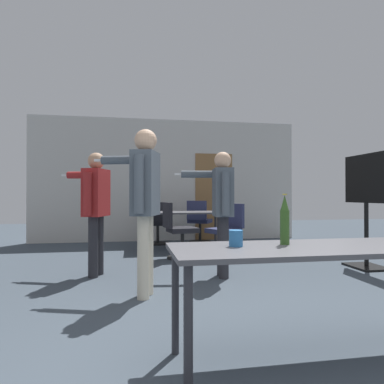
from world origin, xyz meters
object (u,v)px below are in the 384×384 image
at_px(person_far_watching, 95,201).
at_px(office_chair_mid_tucked, 178,232).
at_px(person_center_tall, 222,201).
at_px(office_chair_near_pushed, 158,225).
at_px(tv_screen, 366,199).
at_px(beer_bottle, 285,221).
at_px(person_right_polo, 144,194).
at_px(office_chair_far_right, 227,232).
at_px(office_chair_side_rolled, 199,223).
at_px(drink_cup, 236,238).

bearing_deg(person_far_watching, office_chair_mid_tucked, -32.16).
distance_m(person_far_watching, person_center_tall, 1.66).
relative_size(person_center_tall, office_chair_near_pushed, 1.78).
xyz_separation_m(tv_screen, person_far_watching, (-3.86, 0.17, -0.03)).
bearing_deg(person_far_watching, beer_bottle, -131.54).
relative_size(tv_screen, office_chair_near_pushed, 1.83).
height_order(person_right_polo, office_chair_mid_tucked, person_right_polo).
height_order(person_far_watching, office_chair_far_right, person_far_watching).
height_order(tv_screen, person_center_tall, tv_screen).
xyz_separation_m(tv_screen, office_chair_side_rolled, (-1.91, 2.98, -0.56)).
bearing_deg(person_center_tall, office_chair_side_rolled, 0.99).
xyz_separation_m(person_far_watching, office_chair_near_pushed, (1.02, 2.72, -0.56)).
height_order(tv_screen, office_chair_side_rolled, tv_screen).
bearing_deg(person_center_tall, tv_screen, -78.92).
relative_size(office_chair_near_pushed, beer_bottle, 2.72).
relative_size(person_far_watching, person_right_polo, 0.92).
distance_m(tv_screen, beer_bottle, 3.36).
distance_m(person_center_tall, office_chair_mid_tucked, 1.51).
distance_m(tv_screen, person_far_watching, 3.86).
bearing_deg(office_chair_near_pushed, beer_bottle, -80.95).
relative_size(person_center_tall, office_chair_side_rolled, 1.73).
relative_size(person_far_watching, office_chair_side_rolled, 1.73).
xyz_separation_m(tv_screen, office_chair_far_right, (-1.77, 1.23, -0.58)).
xyz_separation_m(office_chair_mid_tucked, office_chair_near_pushed, (-0.21, 1.70, -0.02)).
bearing_deg(office_chair_far_right, beer_bottle, 143.69).
bearing_deg(office_chair_mid_tucked, office_chair_side_rolled, 149.84).
xyz_separation_m(office_chair_mid_tucked, office_chair_side_rolled, (0.71, 1.79, 0.00)).
height_order(tv_screen, person_right_polo, person_right_polo).
height_order(person_far_watching, office_chair_near_pushed, person_far_watching).
height_order(office_chair_side_rolled, beer_bottle, beer_bottle).
distance_m(office_chair_mid_tucked, office_chair_near_pushed, 1.71).
bearing_deg(person_center_tall, beer_bottle, -177.28).
bearing_deg(office_chair_near_pushed, person_far_watching, -106.46).
bearing_deg(office_chair_near_pushed, office_chair_side_rolled, 10.00).
relative_size(person_far_watching, beer_bottle, 4.84).
height_order(person_center_tall, office_chair_far_right, person_center_tall).
xyz_separation_m(person_far_watching, beer_bottle, (1.47, -2.53, -0.08)).
bearing_deg(person_right_polo, office_chair_far_right, -18.02).
bearing_deg(office_chair_mid_tucked, office_chair_near_pushed, 178.67).
xyz_separation_m(person_center_tall, drink_cup, (-0.50, -2.23, -0.19)).
bearing_deg(office_chair_mid_tucked, office_chair_far_right, 84.06).
bearing_deg(office_chair_far_right, person_right_polo, 118.05).
xyz_separation_m(person_right_polo, beer_bottle, (0.87, -1.50, -0.18)).
xyz_separation_m(person_right_polo, office_chair_far_right, (1.48, 2.09, -0.65)).
relative_size(person_right_polo, office_chair_near_pushed, 1.92).
xyz_separation_m(office_chair_far_right, drink_cup, (-0.96, -3.62, 0.37)).
relative_size(person_far_watching, office_chair_near_pushed, 1.78).
bearing_deg(tv_screen, person_center_tall, -85.72).
bearing_deg(office_chair_side_rolled, person_far_watching, -97.27).
xyz_separation_m(tv_screen, office_chair_mid_tucked, (-2.62, 1.19, -0.56)).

